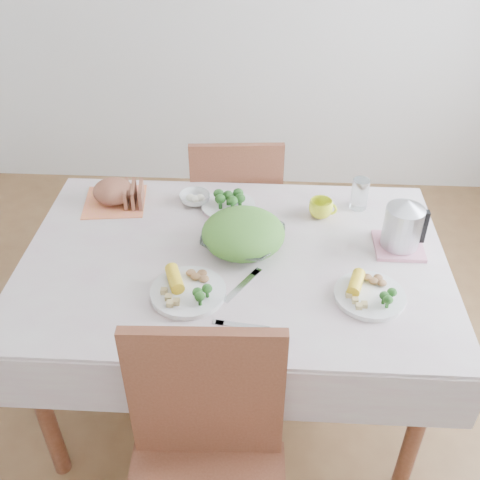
# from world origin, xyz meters

# --- Properties ---
(floor) EXTENTS (3.60, 3.60, 0.00)m
(floor) POSITION_xyz_m (0.00, 0.00, 0.00)
(floor) COLOR brown
(floor) RESTS_ON ground
(dining_table) EXTENTS (1.40, 0.90, 0.75)m
(dining_table) POSITION_xyz_m (0.00, 0.00, 0.38)
(dining_table) COLOR brown
(dining_table) RESTS_ON floor
(tablecloth) EXTENTS (1.50, 1.00, 0.01)m
(tablecloth) POSITION_xyz_m (0.00, 0.00, 0.76)
(tablecloth) COLOR beige
(tablecloth) RESTS_ON dining_table
(chair_far) EXTENTS (0.45, 0.45, 0.93)m
(chair_far) POSITION_xyz_m (-0.04, 0.72, 0.47)
(chair_far) COLOR brown
(chair_far) RESTS_ON floor
(salad_bowl) EXTENTS (0.36, 0.36, 0.07)m
(salad_bowl) POSITION_xyz_m (0.03, 0.05, 0.80)
(salad_bowl) COLOR white
(salad_bowl) RESTS_ON tablecloth
(dinner_plate_left) EXTENTS (0.25, 0.25, 0.02)m
(dinner_plate_left) POSITION_xyz_m (-0.14, -0.21, 0.77)
(dinner_plate_left) COLOR white
(dinner_plate_left) RESTS_ON tablecloth
(dinner_plate_right) EXTENTS (0.32, 0.32, 0.02)m
(dinner_plate_right) POSITION_xyz_m (0.45, -0.19, 0.77)
(dinner_plate_right) COLOR white
(dinner_plate_right) RESTS_ON tablecloth
(broccoli_plate) EXTENTS (0.22, 0.22, 0.02)m
(broccoli_plate) POSITION_xyz_m (-0.04, 0.30, 0.77)
(broccoli_plate) COLOR beige
(broccoli_plate) RESTS_ON tablecloth
(napkin) EXTENTS (0.27, 0.27, 0.00)m
(napkin) POSITION_xyz_m (-0.50, 0.32, 0.76)
(napkin) COLOR #F08050
(napkin) RESTS_ON tablecloth
(bread_loaf) EXTENTS (0.18, 0.17, 0.10)m
(bread_loaf) POSITION_xyz_m (-0.50, 0.32, 0.82)
(bread_loaf) COLOR brown
(bread_loaf) RESTS_ON napkin
(fruit_bowl) EXTENTS (0.14, 0.14, 0.04)m
(fruit_bowl) POSITION_xyz_m (-0.18, 0.34, 0.78)
(fruit_bowl) COLOR white
(fruit_bowl) RESTS_ON tablecloth
(yellow_mug) EXTENTS (0.12, 0.12, 0.07)m
(yellow_mug) POSITION_xyz_m (0.32, 0.27, 0.80)
(yellow_mug) COLOR yellow
(yellow_mug) RESTS_ON tablecloth
(glass_tumbler) EXTENTS (0.07, 0.07, 0.13)m
(glass_tumbler) POSITION_xyz_m (0.47, 0.34, 0.83)
(glass_tumbler) COLOR white
(glass_tumbler) RESTS_ON tablecloth
(pink_tray) EXTENTS (0.17, 0.17, 0.01)m
(pink_tray) POSITION_xyz_m (0.59, 0.08, 0.77)
(pink_tray) COLOR pink
(pink_tray) RESTS_ON tablecloth
(electric_kettle) EXTENTS (0.15, 0.15, 0.19)m
(electric_kettle) POSITION_xyz_m (0.59, 0.08, 0.88)
(electric_kettle) COLOR #B2B5BA
(electric_kettle) RESTS_ON pink_tray
(fork_right) EXTENTS (0.12, 0.17, 0.00)m
(fork_right) POSITION_xyz_m (0.04, -0.16, 0.76)
(fork_right) COLOR silver
(fork_right) RESTS_ON tablecloth
(knife) EXTENTS (0.17, 0.04, 0.00)m
(knife) POSITION_xyz_m (0.05, -0.34, 0.76)
(knife) COLOR silver
(knife) RESTS_ON tablecloth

